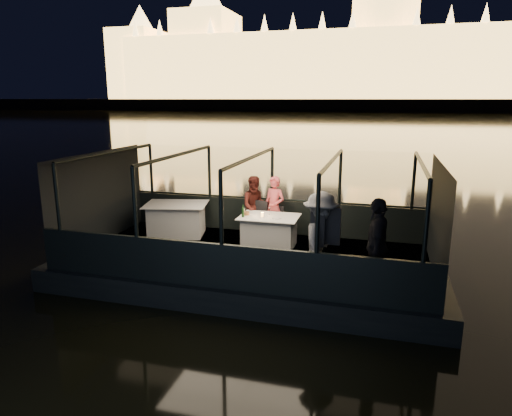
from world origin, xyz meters
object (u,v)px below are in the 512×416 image
(person_man_maroon, at_px, (255,208))
(passenger_stripe, at_px, (320,243))
(coat_stand, at_px, (324,242))
(passenger_dark, at_px, (377,248))
(wine_bottle, at_px, (243,211))
(dining_table_central, at_px, (269,231))
(dining_table_aft, at_px, (177,221))
(person_woman_coral, at_px, (274,210))
(chair_port_right, at_px, (275,223))
(chair_port_left, at_px, (258,222))

(person_man_maroon, bearing_deg, passenger_stripe, -76.70)
(coat_stand, relative_size, person_man_maroon, 1.09)
(passenger_dark, bearing_deg, wine_bottle, -117.87)
(dining_table_central, height_order, wine_bottle, wine_bottle)
(coat_stand, height_order, person_man_maroon, coat_stand)
(dining_table_aft, height_order, coat_stand, coat_stand)
(coat_stand, bearing_deg, dining_table_aft, 150.67)
(passenger_stripe, relative_size, passenger_dark, 1.03)
(person_woman_coral, relative_size, passenger_dark, 0.90)
(dining_table_central, relative_size, dining_table_aft, 0.90)
(dining_table_central, relative_size, passenger_stripe, 0.78)
(coat_stand, height_order, person_woman_coral, coat_stand)
(dining_table_central, xyz_separation_m, passenger_dark, (2.60, -2.09, 0.47))
(dining_table_central, distance_m, coat_stand, 2.71)
(passenger_stripe, xyz_separation_m, wine_bottle, (-2.14, 1.83, 0.06))
(chair_port_right, bearing_deg, coat_stand, -56.54)
(passenger_stripe, bearing_deg, coat_stand, -120.33)
(dining_table_aft, xyz_separation_m, chair_port_left, (2.20, 0.25, 0.06))
(dining_table_central, distance_m, chair_port_left, 0.69)
(dining_table_central, relative_size, person_woman_coral, 0.89)
(person_woman_coral, distance_m, person_man_maroon, 0.52)
(person_woman_coral, relative_size, person_man_maroon, 1.02)
(coat_stand, xyz_separation_m, person_man_maroon, (-2.19, 2.88, -0.15))
(coat_stand, distance_m, person_woman_coral, 3.30)
(person_woman_coral, xyz_separation_m, person_man_maroon, (-0.52, 0.04, 0.00))
(dining_table_aft, distance_m, chair_port_left, 2.21)
(coat_stand, height_order, passenger_dark, coat_stand)
(dining_table_central, relative_size, wine_bottle, 4.74)
(coat_stand, distance_m, passenger_dark, 0.99)
(chair_port_left, height_order, chair_port_right, chair_port_left)
(chair_port_left, relative_size, passenger_stripe, 0.52)
(dining_table_aft, bearing_deg, chair_port_right, 6.72)
(person_woman_coral, xyz_separation_m, wine_bottle, (-0.55, -0.97, 0.17))
(chair_port_left, bearing_deg, passenger_stripe, -34.03)
(dining_table_central, bearing_deg, person_man_maroon, 126.49)
(wine_bottle, bearing_deg, person_woman_coral, 60.54)
(chair_port_right, height_order, wine_bottle, wine_bottle)
(passenger_stripe, bearing_deg, wine_bottle, 49.64)
(dining_table_aft, height_order, person_woman_coral, person_woman_coral)
(coat_stand, distance_m, person_man_maroon, 3.62)
(person_woman_coral, distance_m, passenger_stripe, 3.22)
(person_woman_coral, bearing_deg, person_man_maroon, -163.45)
(chair_port_left, bearing_deg, dining_table_central, -31.78)
(passenger_dark, distance_m, wine_bottle, 3.70)
(dining_table_central, xyz_separation_m, coat_stand, (1.61, -2.11, 0.51))
(person_woman_coral, bearing_deg, wine_bottle, -98.44)
(wine_bottle, bearing_deg, dining_table_aft, 165.86)
(coat_stand, xyz_separation_m, wine_bottle, (-2.21, 1.87, 0.02))
(passenger_dark, xyz_separation_m, wine_bottle, (-3.20, 1.85, 0.06))
(coat_stand, height_order, passenger_stripe, passenger_stripe)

